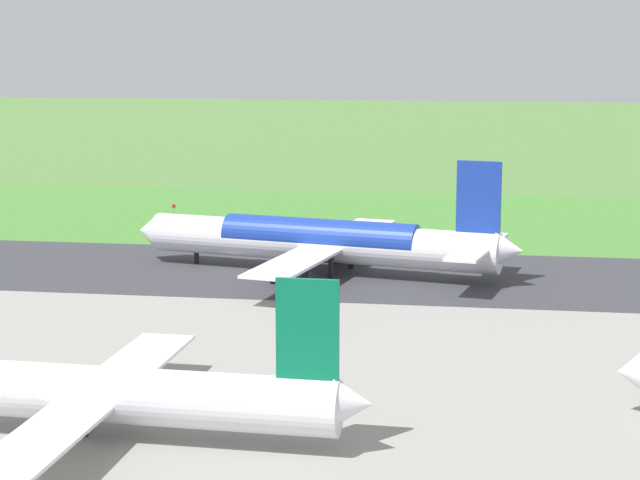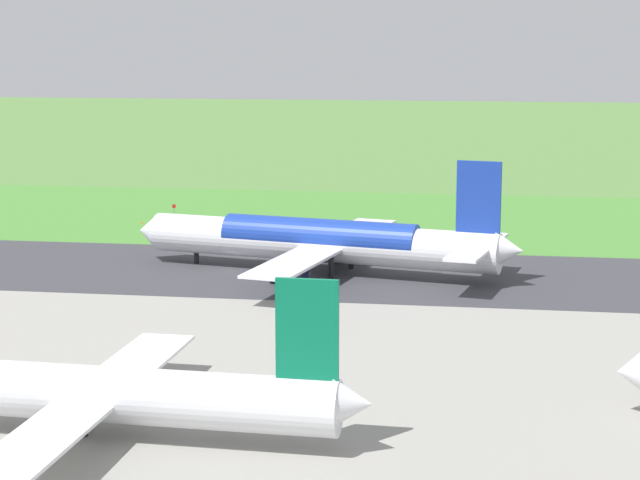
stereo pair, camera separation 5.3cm
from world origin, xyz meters
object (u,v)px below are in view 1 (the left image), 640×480
no_stopping_sign (174,211)px  traffic_cone_orange (141,222)px  airliner_parked_mid (86,392)px  airliner_main (323,241)px

no_stopping_sign → traffic_cone_orange: bearing=38.3°
traffic_cone_orange → airliner_parked_mid: bearing=105.3°
airliner_main → no_stopping_sign: 49.66m
airliner_parked_mid → traffic_cone_orange: size_ratio=83.89×
traffic_cone_orange → no_stopping_sign: bearing=-141.7°
airliner_parked_mid → traffic_cone_orange: 102.23m
airliner_main → no_stopping_sign: size_ratio=18.75×
no_stopping_sign → traffic_cone_orange: size_ratio=5.22×
airliner_parked_mid → traffic_cone_orange: bearing=-74.7°
airliner_parked_mid → traffic_cone_orange: airliner_parked_mid is taller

